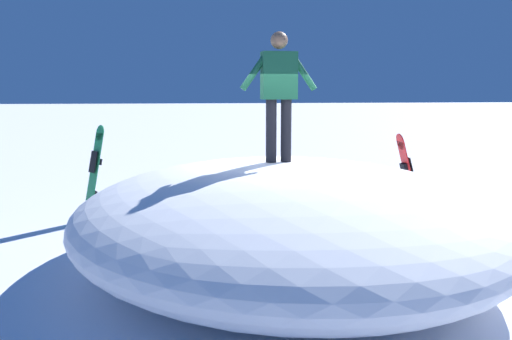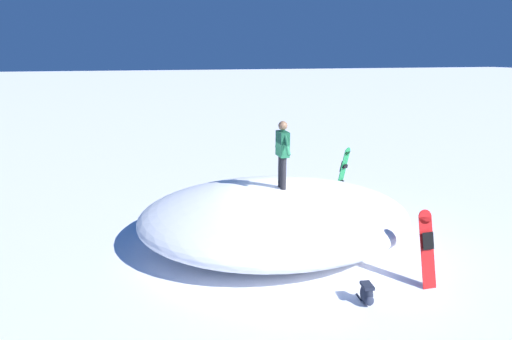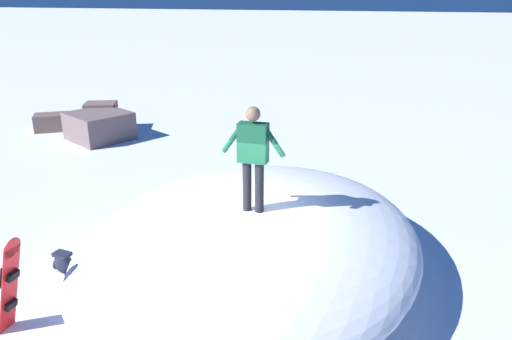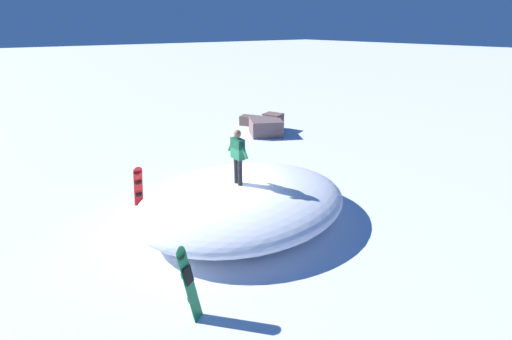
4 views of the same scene
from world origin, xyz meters
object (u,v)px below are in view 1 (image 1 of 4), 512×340
Objects in this scene: snowboard_secondary_upright at (94,172)px; backpack_near at (473,225)px; snowboard_primary_upright at (408,175)px; snowboarder_standing at (279,88)px.

snowboard_secondary_upright reaches higher than backpack_near.
snowboard_secondary_upright is 3.17× the size of backpack_near.
snowboarder_standing is at bearing -54.04° from snowboard_primary_upright.
backpack_near is (-0.59, 3.27, -2.11)m from snowboarder_standing.
snowboard_primary_upright is 1.67m from backpack_near.
snowboard_secondary_upright is at bearing -112.39° from backpack_near.
snowboard_secondary_upright is (-0.90, -5.51, 0.08)m from snowboard_primary_upright.
snowboarder_standing is 4.23m from snowboard_secondary_upright.
snowboard_secondary_upright is at bearing -139.14° from snowboarder_standing.
backpack_near is at bearing 100.20° from snowboarder_standing.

